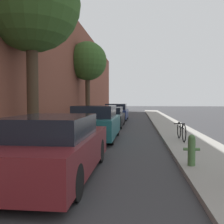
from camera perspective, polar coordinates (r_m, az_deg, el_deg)
name	(u,v)px	position (r m, az deg, el deg)	size (l,w,h in m)	color
ground_plane	(124,128)	(15.65, 2.65, -3.64)	(120.00, 120.00, 0.00)	#333335
sidewalk_left	(77,127)	(16.06, -7.75, -3.28)	(2.00, 52.00, 0.12)	gray
sidewalk_right	(172,128)	(15.75, 13.27, -3.44)	(2.00, 52.00, 0.12)	gray
building_facade_left	(55,63)	(16.51, -12.47, 10.56)	(0.70, 52.00, 8.00)	brown
parked_car_maroon	(54,147)	(5.89, -12.86, -7.66)	(1.81, 4.37, 1.36)	black
parked_car_teal	(96,123)	(11.17, -3.66, -2.49)	(1.83, 4.21, 1.48)	black
parked_car_black	(110,117)	(16.73, -0.47, -1.14)	(1.76, 4.61, 1.26)	black
parked_car_navy	(116,112)	(22.28, 1.00, -0.03)	(1.90, 4.58, 1.41)	black
street_tree_near	(31,3)	(10.71, -17.48, 22.03)	(3.64, 3.64, 7.03)	#423323
street_tree_far	(88,62)	(20.55, -5.46, 11.07)	(3.03, 3.03, 6.17)	#423323
fire_hydrant	(192,150)	(6.56, 17.28, -7.98)	(0.39, 0.18, 0.75)	#47703D
bicycle	(181,131)	(10.56, 15.16, -4.15)	(0.44, 1.70, 0.69)	black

